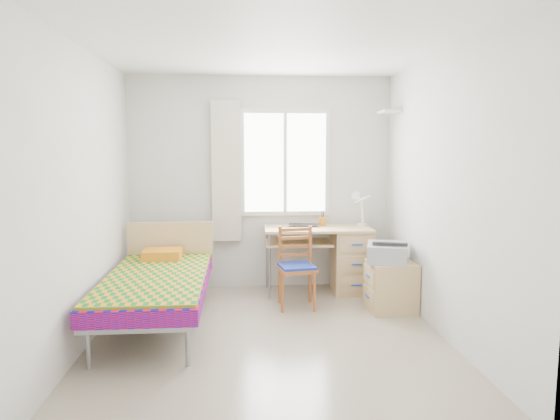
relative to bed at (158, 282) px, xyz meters
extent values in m
plane|color=#BCAD93|center=(1.06, -0.43, -0.43)|extent=(3.50, 3.50, 0.00)
plane|color=white|center=(1.06, -0.43, 2.17)|extent=(3.50, 3.50, 0.00)
plane|color=silver|center=(1.06, 1.32, 0.87)|extent=(3.20, 0.00, 3.20)
plane|color=silver|center=(-0.54, -0.43, 0.87)|extent=(0.00, 3.50, 3.50)
plane|color=silver|center=(2.66, -0.43, 0.87)|extent=(0.00, 3.50, 3.50)
cube|color=white|center=(1.36, 1.30, 1.12)|extent=(1.10, 0.04, 1.30)
cube|color=white|center=(1.36, 1.29, 1.12)|extent=(1.00, 0.02, 1.20)
cube|color=white|center=(1.36, 1.28, 1.12)|extent=(0.04, 0.02, 1.20)
cube|color=beige|center=(0.64, 1.25, 1.02)|extent=(0.35, 0.05, 1.70)
cube|color=white|center=(2.55, 0.97, 1.72)|extent=(0.20, 0.32, 0.03)
cube|color=gray|center=(0.00, -0.07, -0.09)|extent=(0.92, 2.03, 0.06)
cube|color=red|center=(0.00, -0.07, 0.00)|extent=(0.96, 2.05, 0.14)
cube|color=orange|center=(0.00, -0.09, 0.08)|extent=(0.94, 1.93, 0.03)
cube|color=tan|center=(0.00, 0.91, 0.18)|extent=(0.97, 0.05, 0.56)
cube|color=orange|center=(-0.05, 0.64, 0.14)|extent=(0.41, 0.35, 0.10)
cylinder|color=gray|center=(-0.38, -0.99, -0.27)|extent=(0.04, 0.04, 0.32)
cylinder|color=gray|center=(0.39, 0.84, -0.27)|extent=(0.04, 0.04, 0.32)
cube|color=tan|center=(1.73, 0.98, 0.35)|extent=(1.28, 0.62, 0.03)
cube|color=tan|center=(2.14, 0.98, -0.05)|extent=(0.46, 0.57, 0.76)
cube|color=tan|center=(1.50, 0.98, 0.18)|extent=(0.79, 0.56, 0.02)
cylinder|color=gray|center=(1.13, 0.74, -0.05)|extent=(0.03, 0.03, 0.76)
cylinder|color=gray|center=(1.13, 1.22, -0.05)|extent=(0.03, 0.03, 0.76)
cube|color=brown|center=(1.41, 0.43, 0.00)|extent=(0.43, 0.43, 0.04)
cube|color=navy|center=(1.41, 0.43, 0.02)|extent=(0.41, 0.41, 0.04)
cube|color=brown|center=(1.41, 0.60, 0.26)|extent=(0.34, 0.08, 0.38)
cylinder|color=brown|center=(1.24, 0.26, -0.22)|extent=(0.03, 0.03, 0.43)
cylinder|color=brown|center=(1.59, 0.60, 0.01)|extent=(0.04, 0.04, 0.87)
cube|color=tan|center=(2.41, 0.24, -0.17)|extent=(0.49, 0.44, 0.53)
cube|color=tan|center=(2.16, 0.24, -0.05)|extent=(0.02, 0.39, 0.19)
cube|color=tan|center=(2.16, 0.24, -0.27)|extent=(0.02, 0.39, 0.19)
cube|color=#A1A4A8|center=(2.36, 0.27, 0.19)|extent=(0.52, 0.56, 0.19)
cube|color=black|center=(2.36, 0.27, 0.29)|extent=(0.41, 0.45, 0.02)
imported|color=black|center=(1.56, 1.04, 0.38)|extent=(0.40, 0.30, 0.03)
cylinder|color=orange|center=(1.81, 1.13, 0.41)|extent=(0.09, 0.09, 0.10)
cylinder|color=white|center=(2.28, 1.05, 0.38)|extent=(0.11, 0.11, 0.03)
cylinder|color=white|center=(2.28, 1.05, 0.54)|extent=(0.02, 0.13, 0.30)
cylinder|color=white|center=(2.26, 0.97, 0.70)|extent=(0.14, 0.26, 0.12)
cone|color=white|center=(2.18, 0.87, 0.73)|extent=(0.16, 0.17, 0.14)
imported|color=gray|center=(1.56, 0.97, 0.16)|extent=(0.24, 0.28, 0.02)
camera|label=1|loc=(0.83, -4.83, 1.29)|focal=32.00mm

